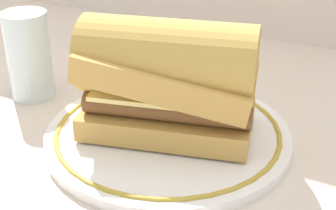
# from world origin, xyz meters

# --- Properties ---
(ground_plane) EXTENTS (1.50, 1.50, 0.00)m
(ground_plane) POSITION_xyz_m (0.00, 0.00, 0.00)
(ground_plane) COLOR beige
(plate) EXTENTS (0.28, 0.28, 0.01)m
(plate) POSITION_xyz_m (-0.01, -0.02, 0.01)
(plate) COLOR white
(plate) RESTS_ON ground_plane
(sausage_sandwich) EXTENTS (0.21, 0.14, 0.13)m
(sausage_sandwich) POSITION_xyz_m (-0.01, -0.02, 0.08)
(sausage_sandwich) COLOR tan
(sausage_sandwich) RESTS_ON plate
(drinking_glass) EXTENTS (0.06, 0.06, 0.12)m
(drinking_glass) POSITION_xyz_m (-0.22, 0.00, 0.05)
(drinking_glass) COLOR silver
(drinking_glass) RESTS_ON ground_plane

